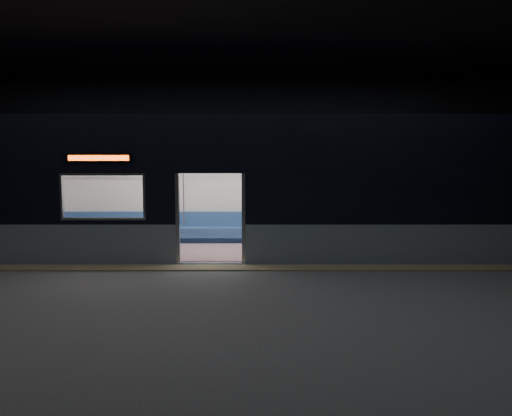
{
  "coord_description": "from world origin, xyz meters",
  "views": [
    {
      "loc": [
        1.03,
        -10.99,
        2.65
      ],
      "look_at": [
        1.02,
        2.3,
        1.13
      ],
      "focal_mm": 38.0,
      "sensor_mm": 36.0,
      "label": 1
    }
  ],
  "objects": [
    {
      "name": "station_floor",
      "position": [
        0.0,
        0.0,
        -0.01
      ],
      "size": [
        24.0,
        14.0,
        0.01
      ],
      "primitive_type": "cube",
      "color": "#47494C",
      "rests_on": "ground"
    },
    {
      "name": "station_envelope",
      "position": [
        0.0,
        0.0,
        3.66
      ],
      "size": [
        24.0,
        14.0,
        5.0
      ],
      "color": "black",
      "rests_on": "station_floor"
    },
    {
      "name": "tactile_strip",
      "position": [
        0.0,
        0.55,
        0.01
      ],
      "size": [
        22.8,
        0.5,
        0.03
      ],
      "primitive_type": "cube",
      "color": "#8C7F59",
      "rests_on": "station_floor"
    },
    {
      "name": "transit_map",
      "position": [
        5.0,
        3.85,
        1.44
      ],
      "size": [
        0.89,
        0.03,
        0.58
      ],
      "primitive_type": "cube",
      "color": "white",
      "rests_on": "metro_car"
    },
    {
      "name": "passenger",
      "position": [
        1.24,
        3.55,
        0.85
      ],
      "size": [
        0.49,
        0.8,
        1.5
      ],
      "rotation": [
        0.0,
        0.0,
        0.16
      ],
      "color": "black",
      "rests_on": "metro_car"
    },
    {
      "name": "handbag",
      "position": [
        1.28,
        3.29,
        0.7
      ],
      "size": [
        0.3,
        0.26,
        0.15
      ],
      "primitive_type": "cube",
      "rotation": [
        0.0,
        0.0,
        0.0
      ],
      "color": "black",
      "rests_on": "passenger"
    },
    {
      "name": "metro_car",
      "position": [
        -0.0,
        2.54,
        1.85
      ],
      "size": [
        18.0,
        3.04,
        3.35
      ],
      "color": "gray",
      "rests_on": "station_floor"
    }
  ]
}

